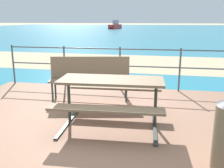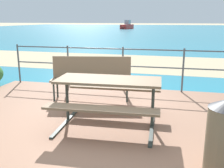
{
  "view_description": "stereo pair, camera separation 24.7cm",
  "coord_description": "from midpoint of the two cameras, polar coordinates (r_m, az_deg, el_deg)",
  "views": [
    {
      "loc": [
        0.95,
        -3.85,
        1.79
      ],
      "look_at": [
        0.06,
        1.02,
        0.54
      ],
      "focal_mm": 41.11,
      "sensor_mm": 36.0,
      "label": 1
    },
    {
      "loc": [
        1.19,
        -3.8,
        1.79
      ],
      "look_at": [
        0.06,
        1.02,
        0.54
      ],
      "focal_mm": 41.11,
      "sensor_mm": 36.0,
      "label": 2
    }
  ],
  "objects": [
    {
      "name": "picnic_table",
      "position": [
        4.23,
        -1.83,
        -1.32
      ],
      "size": [
        1.76,
        1.55,
        0.78
      ],
      "rotation": [
        0.0,
        0.0,
        0.04
      ],
      "color": "#7A6047",
      "rests_on": "patio_paving"
    },
    {
      "name": "sea_water",
      "position": [
        43.88,
        9.13,
        11.68
      ],
      "size": [
        90.0,
        90.0,
        0.01
      ],
      "primitive_type": "cube",
      "color": "teal",
      "rests_on": "ground"
    },
    {
      "name": "railing_fence",
      "position": [
        6.48,
        0.68,
        4.84
      ],
      "size": [
        5.94,
        0.04,
        1.07
      ],
      "color": "#4C5156",
      "rests_on": "patio_paving"
    },
    {
      "name": "boat_near",
      "position": [
        50.88,
        0.54,
        12.79
      ],
      "size": [
        1.94,
        5.39,
        1.67
      ],
      "rotation": [
        0.0,
        0.0,
        4.57
      ],
      "color": "red",
      "rests_on": "sea_water"
    },
    {
      "name": "park_bench",
      "position": [
        5.66,
        -6.18,
        2.13
      ],
      "size": [
        1.79,
        0.72,
        0.94
      ],
      "rotation": [
        0.0,
        0.0,
        0.19
      ],
      "color": "#7A6047",
      "rests_on": "patio_paving"
    },
    {
      "name": "ground_plane",
      "position": [
        4.36,
        -4.91,
        -10.11
      ],
      "size": [
        240.0,
        240.0,
        0.0
      ],
      "primitive_type": "plane",
      "color": "tan"
    },
    {
      "name": "patio_paving",
      "position": [
        4.35,
        -4.92,
        -9.75
      ],
      "size": [
        6.4,
        5.2,
        0.06
      ],
      "primitive_type": "cube",
      "color": "#996B51",
      "rests_on": "ground"
    },
    {
      "name": "beach_strip",
      "position": [
        10.95,
        4.6,
        4.76
      ],
      "size": [
        54.12,
        6.21,
        0.01
      ],
      "primitive_type": "cube",
      "rotation": [
        0.0,
        0.0,
        -0.03
      ],
      "color": "tan",
      "rests_on": "ground"
    }
  ]
}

